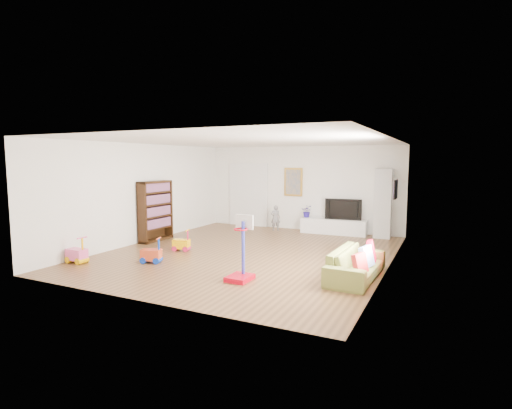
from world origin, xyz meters
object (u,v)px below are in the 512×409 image
at_px(sofa, 356,264).
at_px(basketball_hoop, 240,248).
at_px(media_console, 334,226).
at_px(bookshelf, 156,211).

relative_size(sofa, basketball_hoop, 1.55).
bearing_deg(media_console, sofa, -71.68).
distance_m(sofa, basketball_hoop, 2.25).
bearing_deg(basketball_hoop, bookshelf, 150.65).
bearing_deg(bookshelf, sofa, -11.33).
distance_m(media_console, basketball_hoop, 5.52).
height_order(sofa, basketball_hoop, basketball_hoop).
xyz_separation_m(bookshelf, basketball_hoop, (3.91, -2.31, -0.22)).
distance_m(media_console, sofa, 4.68).
height_order(bookshelf, basketball_hoop, bookshelf).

